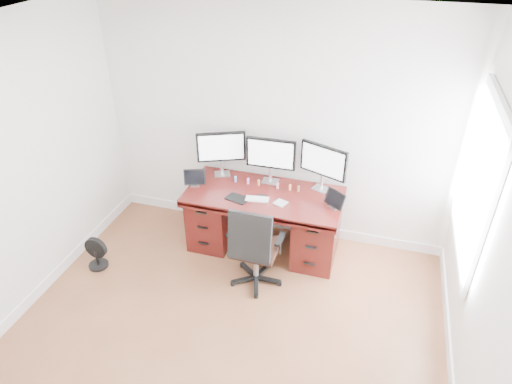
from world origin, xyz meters
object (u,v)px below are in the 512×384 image
(floor_fan, at_px, (96,254))
(office_chair, at_px, (255,260))
(monitor_center, at_px, (271,155))
(keyboard, at_px, (257,199))
(desk, at_px, (264,218))

(floor_fan, bearing_deg, office_chair, 8.88)
(floor_fan, xyz_separation_m, monitor_center, (1.67, 1.10, 0.91))
(keyboard, bearing_deg, desk, 70.89)
(office_chair, xyz_separation_m, keyboard, (-0.11, 0.46, 0.43))
(office_chair, relative_size, floor_fan, 2.66)
(office_chair, bearing_deg, keyboard, 104.35)
(office_chair, xyz_separation_m, floor_fan, (-1.74, -0.24, -0.14))
(monitor_center, bearing_deg, floor_fan, -147.83)
(floor_fan, distance_m, keyboard, 1.87)
(floor_fan, xyz_separation_m, keyboard, (1.63, 0.70, 0.58))
(monitor_center, distance_m, keyboard, 0.52)
(desk, distance_m, floor_fan, 1.89)
(desk, height_order, floor_fan, desk)
(office_chair, height_order, floor_fan, office_chair)
(desk, xyz_separation_m, monitor_center, (0.00, 0.24, 0.68))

